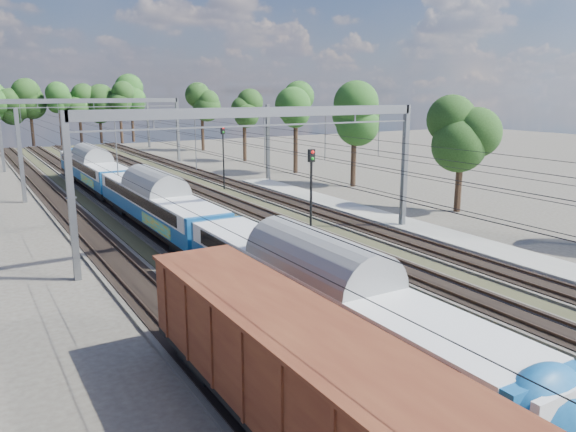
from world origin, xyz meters
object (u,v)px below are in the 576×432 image
signal_far (223,150)px  signal_near (311,187)px  worker (165,185)px  freight_boxcar (289,368)px  emu_train (157,197)px

signal_far → signal_near: bearing=-112.8°
worker → signal_near: 24.50m
freight_boxcar → signal_far: 43.15m
freight_boxcar → signal_near: signal_near is taller
signal_near → signal_far: (4.54, 23.47, 0.02)m
emu_train → worker: emu_train is taller
signal_near → signal_far: signal_far is taller
worker → signal_far: size_ratio=0.26×
emu_train → signal_near: bearing=-53.4°
signal_near → emu_train: bearing=125.1°
freight_boxcar → signal_far: size_ratio=2.28×
worker → signal_near: signal_near is taller
emu_train → signal_far: signal_far is taller
freight_boxcar → signal_far: (15.98, 40.04, 1.78)m
worker → freight_boxcar: bearing=156.6°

